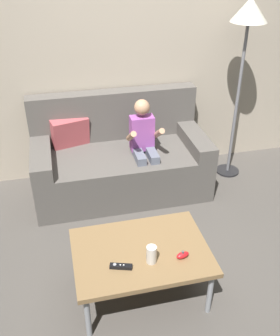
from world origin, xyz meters
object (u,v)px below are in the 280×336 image
(floor_lamp, at_px, (248,26))
(person_seated_on_couch, at_px, (144,145))
(coffee_table, at_px, (141,254))
(soda_can, at_px, (151,254))
(game_remote_black_near_edge, at_px, (121,266))
(nunchuk_red, at_px, (183,255))
(couch, at_px, (119,159))

(floor_lamp, bearing_deg, person_seated_on_couch, -168.89)
(coffee_table, bearing_deg, soda_can, -70.64)
(game_remote_black_near_edge, relative_size, floor_lamp, 0.08)
(coffee_table, xyz_separation_m, floor_lamp, (1.26, 1.34, 1.13))
(coffee_table, height_order, floor_lamp, floor_lamp)
(person_seated_on_couch, height_order, game_remote_black_near_edge, person_seated_on_couch)
(game_remote_black_near_edge, height_order, nunchuk_red, nunchuk_red)
(person_seated_on_couch, relative_size, nunchuk_red, 9.53)
(nunchuk_red, bearing_deg, coffee_table, 152.63)
(couch, distance_m, person_seated_on_couch, 0.36)
(coffee_table, xyz_separation_m, game_remote_black_near_edge, (-0.16, -0.12, 0.05))
(person_seated_on_couch, bearing_deg, floor_lamp, 11.11)
(couch, distance_m, coffee_table, 1.34)
(floor_lamp, bearing_deg, soda_can, -130.08)
(coffee_table, height_order, soda_can, soda_can)
(coffee_table, bearing_deg, nunchuk_red, -27.37)
(person_seated_on_couch, relative_size, coffee_table, 1.05)
(person_seated_on_couch, relative_size, game_remote_black_near_edge, 6.48)
(person_seated_on_couch, bearing_deg, nunchuk_red, -92.55)
(couch, distance_m, floor_lamp, 1.66)
(couch, xyz_separation_m, game_remote_black_near_edge, (-0.26, -1.46, 0.09))
(person_seated_on_couch, height_order, nunchuk_red, person_seated_on_couch)
(soda_can, relative_size, floor_lamp, 0.07)
(coffee_table, relative_size, nunchuk_red, 9.09)
(nunchuk_red, relative_size, soda_can, 0.80)
(couch, bearing_deg, person_seated_on_couch, -41.98)
(game_remote_black_near_edge, xyz_separation_m, floor_lamp, (1.42, 1.46, 1.08))
(person_seated_on_couch, distance_m, nunchuk_red, 1.29)
(couch, height_order, person_seated_on_couch, person_seated_on_couch)
(game_remote_black_near_edge, distance_m, floor_lamp, 2.31)
(person_seated_on_couch, height_order, soda_can, person_seated_on_couch)
(couch, distance_m, soda_can, 1.46)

